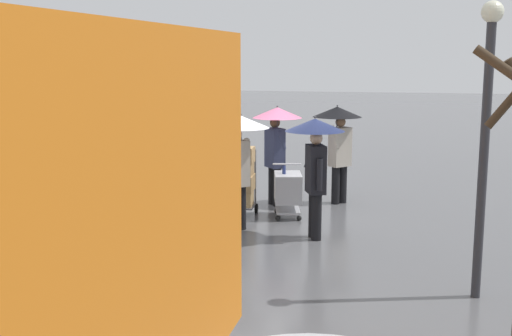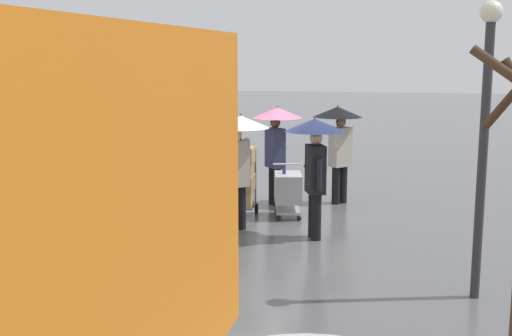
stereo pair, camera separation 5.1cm
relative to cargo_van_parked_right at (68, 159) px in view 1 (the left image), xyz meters
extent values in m
plane|color=#5B5B5E|center=(-3.85, -0.73, -1.18)|extent=(90.00, 90.00, 0.00)
cylinder|color=silver|center=(-1.81, 2.46, -1.18)|extent=(1.77, 1.77, 0.01)
cube|color=white|center=(0.01, -0.26, -0.12)|extent=(2.06, 5.24, 1.40)
cube|color=white|center=(-0.03, 1.64, 1.00)|extent=(1.87, 1.44, 0.84)
cube|color=#232326|center=(-0.05, 2.40, -0.86)|extent=(1.96, 0.20, 0.24)
cylinder|color=black|center=(-1.01, 1.33, -0.82)|extent=(0.25, 0.72, 0.72)
cylinder|color=black|center=(-0.94, -1.89, -0.82)|extent=(0.25, 0.72, 0.72)
cylinder|color=black|center=(1.02, -1.85, -0.82)|extent=(0.25, 0.72, 0.72)
cube|color=#B2B2B7|center=(-4.19, -1.00, -0.58)|extent=(0.67, 0.86, 0.56)
cube|color=#B2B2B7|center=(-4.19, -1.00, -1.04)|extent=(0.61, 0.77, 0.04)
cylinder|color=#B2B2B7|center=(-4.10, -1.41, -0.18)|extent=(0.57, 0.16, 0.04)
sphere|color=black|center=(-4.46, -0.75, -1.13)|extent=(0.10, 0.10, 0.10)
sphere|color=black|center=(-4.05, -0.66, -1.13)|extent=(0.10, 0.10, 0.10)
sphere|color=black|center=(-4.33, -1.34, -1.13)|extent=(0.10, 0.10, 0.10)
sphere|color=black|center=(-3.92, -1.25, -1.13)|extent=(0.10, 0.10, 0.10)
cylinder|color=navy|center=(-4.13, -0.88, -0.48)|extent=(0.13, 0.29, 0.69)
cube|color=#515156|center=(-3.29, -0.85, -0.96)|extent=(0.52, 0.63, 0.03)
cylinder|color=#515156|center=(-3.49, -1.17, -0.41)|extent=(0.04, 0.04, 1.10)
cylinder|color=#515156|center=(-3.05, -1.14, -0.41)|extent=(0.04, 0.04, 1.10)
cylinder|color=black|center=(-3.51, -1.17, -1.08)|extent=(0.06, 0.20, 0.20)
cylinder|color=black|center=(-3.03, -1.13, -1.08)|extent=(0.06, 0.20, 0.20)
cube|color=tan|center=(-3.29, -0.85, -0.80)|extent=(0.45, 0.55, 0.29)
cube|color=#A37F51|center=(-3.29, -0.85, -0.50)|extent=(0.49, 0.59, 0.32)
cube|color=#A37F51|center=(-3.29, -0.85, -0.22)|extent=(0.43, 0.42, 0.25)
cube|color=#A37F51|center=(-3.29, -0.85, 0.06)|extent=(0.48, 0.46, 0.31)
cylinder|color=black|center=(-3.35, 0.22, -0.77)|extent=(0.18, 0.18, 0.82)
cylinder|color=black|center=(-3.51, 0.09, -0.77)|extent=(0.18, 0.18, 0.82)
cube|color=#B2A899|center=(-3.43, 0.16, 0.06)|extent=(0.52, 0.50, 0.84)
sphere|color=beige|center=(-3.43, 0.16, 0.60)|extent=(0.22, 0.22, 0.22)
cylinder|color=#B2A899|center=(-3.23, 0.32, 0.01)|extent=(0.10, 0.10, 0.55)
cylinder|color=#B2A899|center=(-3.55, 0.02, 0.28)|extent=(0.27, 0.30, 0.50)
cylinder|color=#333338|center=(-3.51, 0.09, 0.44)|extent=(0.02, 0.02, 0.86)
cone|color=white|center=(-3.51, 0.09, 0.82)|extent=(1.04, 1.04, 0.22)
sphere|color=#333338|center=(-3.51, 0.09, 0.95)|extent=(0.04, 0.04, 0.04)
cylinder|color=black|center=(-5.14, -2.52, -0.77)|extent=(0.18, 0.18, 0.82)
cylinder|color=black|center=(-5.00, -2.37, -0.77)|extent=(0.18, 0.18, 0.82)
cube|color=#B2A899|center=(-5.07, -2.45, 0.06)|extent=(0.51, 0.51, 0.84)
sphere|color=#8C6647|center=(-5.07, -2.45, 0.60)|extent=(0.22, 0.22, 0.22)
cylinder|color=#B2A899|center=(-5.25, -2.63, 0.01)|extent=(0.10, 0.10, 0.55)
cylinder|color=#B2A899|center=(-4.96, -2.30, 0.28)|extent=(0.29, 0.28, 0.50)
cylinder|color=#333338|center=(-5.00, -2.37, 0.44)|extent=(0.02, 0.02, 0.86)
cone|color=black|center=(-5.00, -2.37, 0.82)|extent=(1.04, 1.04, 0.22)
sphere|color=#333338|center=(-5.00, -2.37, 0.95)|extent=(0.04, 0.04, 0.04)
cylinder|color=black|center=(-3.67, -2.07, -0.77)|extent=(0.18, 0.18, 0.82)
cylinder|color=black|center=(-3.80, -1.92, -0.77)|extent=(0.18, 0.18, 0.82)
cube|color=#282D47|center=(-3.73, -2.00, 0.06)|extent=(0.49, 0.52, 0.84)
sphere|color=brown|center=(-3.73, -2.00, 0.60)|extent=(0.22, 0.22, 0.22)
cylinder|color=#282D47|center=(-3.57, -2.20, 0.01)|extent=(0.10, 0.10, 0.55)
cylinder|color=#282D47|center=(-3.86, -1.87, 0.28)|extent=(0.30, 0.27, 0.50)
cylinder|color=#333338|center=(-3.80, -1.92, 0.44)|extent=(0.02, 0.02, 0.86)
cone|color=#E0668E|center=(-3.80, -1.92, 0.82)|extent=(1.04, 1.04, 0.22)
sphere|color=#333338|center=(-3.80, -1.92, 0.95)|extent=(0.04, 0.04, 0.04)
cylinder|color=black|center=(-4.95, 0.50, -0.77)|extent=(0.18, 0.18, 0.82)
cylinder|color=black|center=(-4.88, 0.32, -0.77)|extent=(0.18, 0.18, 0.82)
cube|color=black|center=(-4.92, 0.41, 0.06)|extent=(0.42, 0.51, 0.84)
sphere|color=beige|center=(-4.92, 0.41, 0.60)|extent=(0.22, 0.22, 0.22)
cylinder|color=black|center=(-5.01, 0.65, 0.01)|extent=(0.10, 0.10, 0.55)
cylinder|color=black|center=(-4.83, 0.25, 0.28)|extent=(0.32, 0.21, 0.50)
cylinder|color=#333338|center=(-4.88, 0.32, 0.44)|extent=(0.02, 0.02, 0.86)
cone|color=navy|center=(-4.88, 0.32, 0.82)|extent=(1.04, 1.04, 0.22)
sphere|color=#333338|center=(-4.88, 0.32, 0.95)|extent=(0.04, 0.04, 0.04)
cylinder|color=#2D2D33|center=(-7.38, 2.74, 0.62)|extent=(0.12, 0.12, 3.60)
sphere|color=#EAEACC|center=(-7.38, 2.74, 2.54)|extent=(0.28, 0.28, 0.28)
camera|label=1|loc=(-6.31, 11.45, 2.02)|focal=45.61mm
camera|label=2|loc=(-6.36, 11.44, 2.02)|focal=45.61mm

